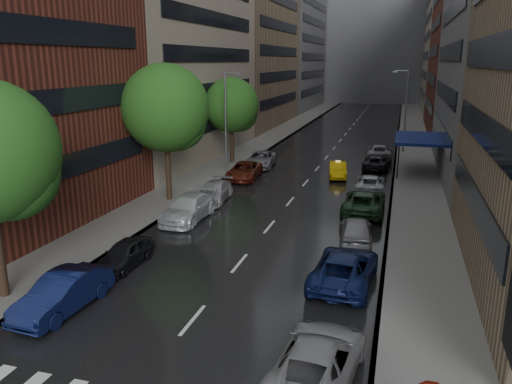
# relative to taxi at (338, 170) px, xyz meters

# --- Properties ---
(ground) EXTENTS (220.00, 220.00, 0.00)m
(ground) POSITION_rel_taxi_xyz_m (-2.32, -30.86, -0.68)
(ground) COLOR gray
(ground) RESTS_ON ground
(road) EXTENTS (14.00, 140.00, 0.01)m
(road) POSITION_rel_taxi_xyz_m (-2.32, 19.14, -0.68)
(road) COLOR black
(road) RESTS_ON ground
(sidewalk_left) EXTENTS (4.00, 140.00, 0.15)m
(sidewalk_left) POSITION_rel_taxi_xyz_m (-11.32, 19.14, -0.61)
(sidewalk_left) COLOR gray
(sidewalk_left) RESTS_ON ground
(sidewalk_right) EXTENTS (4.00, 140.00, 0.15)m
(sidewalk_right) POSITION_rel_taxi_xyz_m (6.68, 19.14, -0.61)
(sidewalk_right) COLOR gray
(sidewalk_right) RESTS_ON ground
(buildings_left) EXTENTS (8.00, 108.00, 38.00)m
(buildings_left) POSITION_rel_taxi_xyz_m (-17.32, 27.93, 15.30)
(buildings_left) COLOR maroon
(buildings_left) RESTS_ON ground
(buildings_right) EXTENTS (8.05, 109.10, 36.00)m
(buildings_right) POSITION_rel_taxi_xyz_m (12.67, 25.85, 14.35)
(buildings_right) COLOR #937A5B
(buildings_right) RESTS_ON ground
(building_far) EXTENTS (40.00, 14.00, 32.00)m
(building_far) POSITION_rel_taxi_xyz_m (-2.32, 87.14, 15.32)
(building_far) COLOR slate
(building_far) RESTS_ON ground
(tree_mid) EXTENTS (6.21, 6.21, 9.90)m
(tree_mid) POSITION_rel_taxi_xyz_m (-10.92, -11.13, 6.10)
(tree_mid) COLOR #382619
(tree_mid) RESTS_ON ground
(tree_far) EXTENTS (5.33, 5.33, 8.49)m
(tree_far) POSITION_rel_taxi_xyz_m (-10.92, 3.15, 5.13)
(tree_far) COLOR #382619
(tree_far) RESTS_ON ground
(taxi) EXTENTS (2.07, 4.32, 1.37)m
(taxi) POSITION_rel_taxi_xyz_m (0.00, 0.00, 0.00)
(taxi) COLOR yellow
(taxi) RESTS_ON ground
(parked_cars_left) EXTENTS (2.95, 35.24, 1.59)m
(parked_cars_left) POSITION_rel_taxi_xyz_m (-7.72, -10.53, 0.06)
(parked_cars_left) COLOR #0D153E
(parked_cars_left) RESTS_ON ground
(parked_cars_right) EXTENTS (2.95, 44.76, 1.60)m
(parked_cars_right) POSITION_rel_taxi_xyz_m (3.08, -9.95, 0.07)
(parked_cars_right) COLOR gray
(parked_cars_right) RESTS_ON ground
(street_lamp_left) EXTENTS (1.74, 0.22, 9.00)m
(street_lamp_left) POSITION_rel_taxi_xyz_m (-10.04, -0.86, 4.21)
(street_lamp_left) COLOR gray
(street_lamp_left) RESTS_ON sidewalk_left
(street_lamp_right) EXTENTS (1.74, 0.22, 9.00)m
(street_lamp_right) POSITION_rel_taxi_xyz_m (5.40, 14.14, 4.21)
(street_lamp_right) COLOR gray
(street_lamp_right) RESTS_ON sidewalk_right
(awning) EXTENTS (4.00, 8.00, 3.12)m
(awning) POSITION_rel_taxi_xyz_m (6.66, 4.14, 2.45)
(awning) COLOR navy
(awning) RESTS_ON sidewalk_right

